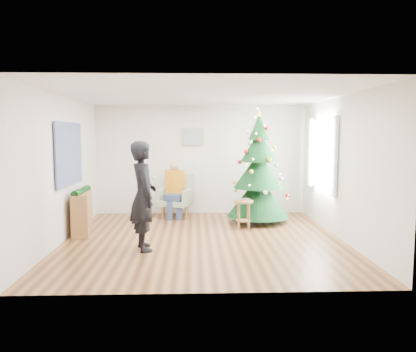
{
  "coord_description": "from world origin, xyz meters",
  "views": [
    {
      "loc": [
        -0.17,
        -7.21,
        1.92
      ],
      "look_at": [
        0.1,
        0.6,
        1.1
      ],
      "focal_mm": 35.0,
      "sensor_mm": 36.0,
      "label": 1
    }
  ],
  "objects_px": {
    "armchair": "(176,201)",
    "console": "(82,213)",
    "christmas_tree": "(259,172)",
    "stool": "(243,214)",
    "standing_man": "(143,196)"
  },
  "relations": [
    {
      "from": "armchair",
      "to": "console",
      "type": "distance_m",
      "value": 2.31
    },
    {
      "from": "christmas_tree",
      "to": "console",
      "type": "xyz_separation_m",
      "value": [
        -3.55,
        -0.92,
        -0.69
      ]
    },
    {
      "from": "stool",
      "to": "console",
      "type": "distance_m",
      "value": 3.16
    },
    {
      "from": "armchair",
      "to": "console",
      "type": "xyz_separation_m",
      "value": [
        -1.74,
        -1.52,
        0.04
      ]
    },
    {
      "from": "console",
      "to": "christmas_tree",
      "type": "bearing_deg",
      "value": 5.11
    },
    {
      "from": "christmas_tree",
      "to": "stool",
      "type": "relative_size",
      "value": 4.15
    },
    {
      "from": "stool",
      "to": "standing_man",
      "type": "xyz_separation_m",
      "value": [
        -1.83,
        -1.38,
        0.6
      ]
    },
    {
      "from": "christmas_tree",
      "to": "standing_man",
      "type": "relative_size",
      "value": 1.35
    },
    {
      "from": "christmas_tree",
      "to": "armchair",
      "type": "relative_size",
      "value": 2.46
    },
    {
      "from": "christmas_tree",
      "to": "console",
      "type": "bearing_deg",
      "value": -165.53
    },
    {
      "from": "christmas_tree",
      "to": "stool",
      "type": "bearing_deg",
      "value": -121.02
    },
    {
      "from": "armchair",
      "to": "console",
      "type": "bearing_deg",
      "value": -119.47
    },
    {
      "from": "armchair",
      "to": "console",
      "type": "relative_size",
      "value": 0.99
    },
    {
      "from": "console",
      "to": "stool",
      "type": "bearing_deg",
      "value": -4.88
    },
    {
      "from": "armchair",
      "to": "standing_man",
      "type": "relative_size",
      "value": 0.55
    }
  ]
}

